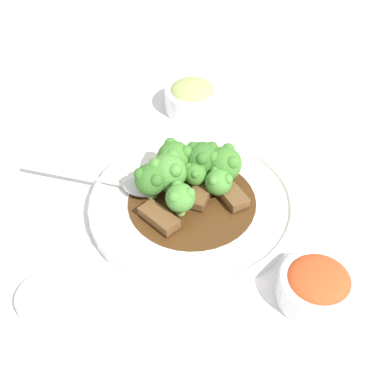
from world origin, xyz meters
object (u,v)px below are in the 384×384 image
at_px(broccoli_floret_4, 180,197).
at_px(broccoli_floret_5, 195,174).
at_px(broccoli_floret_1, 174,158).
at_px(beef_strip_0, 200,195).
at_px(beef_strip_2, 159,217).
at_px(beef_strip_1, 233,197).
at_px(main_plate, 192,204).
at_px(broccoli_floret_2, 202,158).
at_px(side_bowl_appetizer, 192,96).
at_px(broccoli_floret_6, 151,179).
at_px(side_bowl_kimchi, 317,285).
at_px(sauce_dish, 46,297).
at_px(broccoli_floret_7, 219,182).
at_px(serving_spoon, 129,184).
at_px(broccoli_floret_0, 168,171).
at_px(broccoli_floret_3, 224,163).

height_order(broccoli_floret_4, broccoli_floret_5, broccoli_floret_4).
bearing_deg(broccoli_floret_1, broccoli_floret_4, 88.53).
relative_size(broccoli_floret_4, broccoli_floret_5, 1.21).
bearing_deg(beef_strip_0, beef_strip_2, 29.16).
bearing_deg(broccoli_floret_1, broccoli_floret_5, 128.95).
xyz_separation_m(beef_strip_1, broccoli_floret_5, (0.05, -0.04, 0.02)).
height_order(main_plate, broccoli_floret_2, broccoli_floret_2).
bearing_deg(beef_strip_0, side_bowl_appetizer, -96.13).
bearing_deg(main_plate, beef_strip_1, 170.26).
height_order(beef_strip_1, broccoli_floret_1, broccoli_floret_1).
relative_size(beef_strip_0, broccoli_floret_4, 1.08).
bearing_deg(broccoli_floret_6, side_bowl_kimchi, 134.18).
bearing_deg(broccoli_floret_6, sauce_dish, 44.66).
distance_m(broccoli_floret_4, broccoli_floret_5, 0.06).
bearing_deg(broccoli_floret_6, broccoli_floret_2, -157.42).
distance_m(broccoli_floret_7, sauce_dish, 0.28).
bearing_deg(broccoli_floret_5, sauce_dish, 36.09).
bearing_deg(beef_strip_0, side_bowl_kimchi, 123.79).
bearing_deg(serving_spoon, side_bowl_kimchi, 135.28).
xyz_separation_m(beef_strip_2, side_bowl_kimchi, (-0.18, 0.14, -0.00)).
relative_size(broccoli_floret_2, serving_spoon, 0.28).
bearing_deg(broccoli_floret_2, beef_strip_2, 48.20).
height_order(broccoli_floret_0, broccoli_floret_2, broccoli_floret_0).
xyz_separation_m(broccoli_floret_0, side_bowl_appetizer, (-0.07, -0.22, -0.03)).
xyz_separation_m(beef_strip_2, broccoli_floret_5, (-0.06, -0.06, 0.02)).
distance_m(main_plate, broccoli_floret_4, 0.05).
relative_size(beef_strip_2, broccoli_floret_3, 1.16).
distance_m(main_plate, broccoli_floret_6, 0.07).
xyz_separation_m(broccoli_floret_3, broccoli_floret_6, (0.11, 0.02, 0.00)).
height_order(main_plate, broccoli_floret_6, broccoli_floret_6).
height_order(serving_spoon, sauce_dish, serving_spoon).
distance_m(broccoli_floret_0, broccoli_floret_2, 0.06).
relative_size(main_plate, broccoli_floret_6, 5.38).
height_order(side_bowl_kimchi, side_bowl_appetizer, side_bowl_appetizer).
relative_size(broccoli_floret_5, side_bowl_kimchi, 0.43).
distance_m(beef_strip_0, side_bowl_appetizer, 0.25).
height_order(beef_strip_2, sauce_dish, beef_strip_2).
distance_m(broccoli_floret_5, side_bowl_kimchi, 0.24).
relative_size(broccoli_floret_0, broccoli_floret_1, 1.07).
bearing_deg(broccoli_floret_6, broccoli_floret_0, -157.34).
distance_m(beef_strip_0, serving_spoon, 0.11).
xyz_separation_m(broccoli_floret_5, broccoli_floret_7, (-0.03, 0.02, -0.00)).
relative_size(beef_strip_2, broccoli_floret_0, 1.06).
distance_m(broccoli_floret_4, side_bowl_kimchi, 0.21).
distance_m(broccoli_floret_0, broccoli_floret_4, 0.05).
bearing_deg(broccoli_floret_7, main_plate, 10.00).
xyz_separation_m(beef_strip_0, side_bowl_kimchi, (-0.12, 0.18, -0.00)).
height_order(broccoli_floret_4, side_bowl_kimchi, broccoli_floret_4).
bearing_deg(sauce_dish, side_bowl_kimchi, 172.27).
bearing_deg(broccoli_floret_2, broccoli_floret_0, 22.53).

